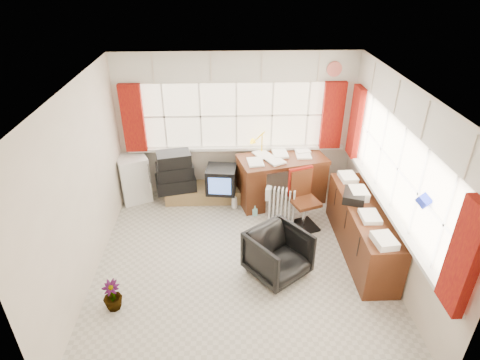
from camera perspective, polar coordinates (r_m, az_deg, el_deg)
The scene contains 20 objects.
ground at distance 5.79m, azimuth 0.19°, elevation -11.56°, with size 4.00×4.00×0.00m, color beige.
room_walls at distance 4.94m, azimuth 0.21°, elevation 1.68°, with size 4.00×4.00×4.00m.
window_back at distance 6.93m, azimuth -0.48°, elevation 5.10°, with size 3.70×0.12×3.60m.
window_right at distance 5.64m, azimuth 20.38°, elevation -3.06°, with size 0.12×3.70×3.60m.
curtains at distance 5.90m, azimuth 8.89°, elevation 5.62°, with size 3.83×3.83×1.15m.
overhead_cabinets at distance 5.69m, azimuth 9.97°, elevation 13.19°, with size 3.98×3.98×0.48m.
desk at distance 6.92m, azimuth 5.91°, elevation 0.42°, with size 1.57×1.04×0.87m.
desk_lamp at distance 6.79m, azimuth 3.16°, elevation 6.01°, with size 0.17×0.15×0.39m.
task_chair at distance 6.31m, azimuth 8.82°, elevation -2.30°, with size 0.52×0.54×0.97m.
office_chair at distance 5.43m, azimuth 5.42°, elevation -10.42°, with size 0.70×0.72×0.66m, color black.
radiator at distance 6.44m, azimuth 5.93°, elevation -4.12°, with size 0.45×0.27×0.63m.
credenza at distance 6.01m, azimuth 16.91°, elevation -6.58°, with size 0.50×2.00×0.85m.
file_tray at distance 5.91m, azimuth 15.92°, elevation -2.20°, with size 0.29×0.38×0.13m, color black.
tv_bench at distance 7.12m, azimuth -4.82°, elevation -1.76°, with size 1.40×0.50×0.25m, color #A28151.
crt_tv at distance 6.79m, azimuth -2.68°, elevation 0.07°, with size 0.54×0.51×0.44m.
hifi_stack at distance 6.88m, azimuth -9.24°, elevation 1.07°, with size 0.74×0.56×0.69m.
mini_fridge at distance 7.20m, azimuth -14.89°, elevation 0.25°, with size 0.64×0.64×0.82m.
spray_bottle_a at distance 6.83m, azimuth -0.81°, elevation -2.99°, with size 0.11×0.11×0.28m, color white.
spray_bottle_b at distance 6.67m, azimuth 2.13°, elevation -4.34°, with size 0.08×0.09×0.19m, color #97E2DC.
flower_vase at distance 5.27m, azimuth -17.73°, elevation -15.37°, with size 0.23×0.23×0.41m, color black.
Camera 1 is at (-0.19, -4.37, 3.80)m, focal length 30.00 mm.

